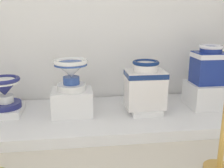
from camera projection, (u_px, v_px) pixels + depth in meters
name	position (u px, v px, depth m)	size (l,w,h in m)	color
display_platform	(109.00, 117.00, 2.74)	(2.81, 1.04, 0.10)	white
plinth_block_squat_floral	(7.00, 111.00, 2.67)	(0.30, 0.34, 0.07)	white
antique_toilet_squat_floral	(4.00, 89.00, 2.61)	(0.32, 0.32, 0.31)	navy
plinth_block_tall_cobalt	(72.00, 102.00, 2.65)	(0.40, 0.33, 0.26)	white
antique_toilet_tall_cobalt	(71.00, 71.00, 2.57)	(0.34, 0.34, 0.30)	white
plinth_block_broad_patterned	(144.00, 109.00, 2.76)	(0.31, 0.37, 0.05)	white
antique_toilet_broad_patterned	(145.00, 84.00, 2.69)	(0.40, 0.30, 0.49)	white
plinth_block_pale_glazed	(206.00, 95.00, 2.88)	(0.40, 0.39, 0.26)	white
antique_toilet_pale_glazed	(209.00, 64.00, 2.79)	(0.33, 0.28, 0.41)	navy
stanchion_post_near_right	(224.00, 130.00, 1.82)	(0.22, 0.22, 0.95)	gold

